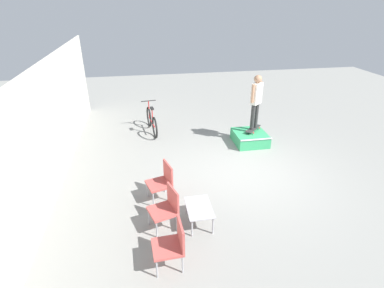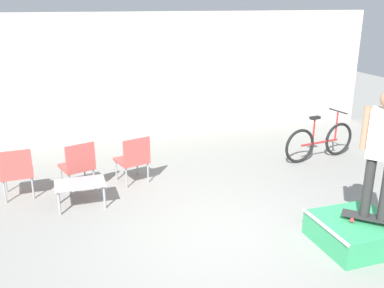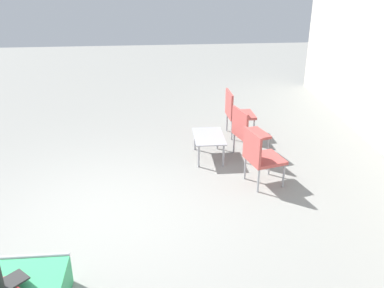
{
  "view_description": "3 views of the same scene",
  "coord_description": "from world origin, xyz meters",
  "px_view_note": "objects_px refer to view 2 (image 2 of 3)",
  "views": [
    {
      "loc": [
        -6.61,
        2.58,
        4.3
      ],
      "look_at": [
        -0.21,
        1.45,
        1.11
      ],
      "focal_mm": 28.0,
      "sensor_mm": 36.0,
      "label": 1
    },
    {
      "loc": [
        -2.03,
        -5.05,
        3.22
      ],
      "look_at": [
        -0.0,
        1.07,
        1.06
      ],
      "focal_mm": 40.0,
      "sensor_mm": 36.0,
      "label": 2
    },
    {
      "loc": [
        5.06,
        0.68,
        3.35
      ],
      "look_at": [
        -0.17,
        1.14,
        0.99
      ],
      "focal_mm": 40.0,
      "sensor_mm": 36.0,
      "label": 3
    }
  ],
  "objects_px": {
    "person_skater": "(383,145)",
    "patio_chair_left": "(17,171)",
    "patio_chair_center": "(78,164)",
    "patio_chair_right": "(134,158)",
    "coffee_table": "(80,186)",
    "skate_ramp_box": "(356,232)",
    "bicycle": "(320,141)",
    "skateboard_on_ramp": "(372,218)"
  },
  "relations": [
    {
      "from": "coffee_table",
      "to": "skate_ramp_box",
      "type": "bearing_deg",
      "value": -34.14
    },
    {
      "from": "coffee_table",
      "to": "bicycle",
      "type": "distance_m",
      "value": 5.07
    },
    {
      "from": "patio_chair_center",
      "to": "patio_chair_left",
      "type": "bearing_deg",
      "value": -16.86
    },
    {
      "from": "patio_chair_left",
      "to": "patio_chair_right",
      "type": "distance_m",
      "value": 2.0
    },
    {
      "from": "person_skater",
      "to": "coffee_table",
      "type": "relative_size",
      "value": 2.16
    },
    {
      "from": "patio_chair_right",
      "to": "bicycle",
      "type": "xyz_separation_m",
      "value": [
        4.0,
        0.04,
        -0.11
      ]
    },
    {
      "from": "skate_ramp_box",
      "to": "skateboard_on_ramp",
      "type": "height_order",
      "value": "skateboard_on_ramp"
    },
    {
      "from": "skate_ramp_box",
      "to": "patio_chair_left",
      "type": "height_order",
      "value": "patio_chair_left"
    },
    {
      "from": "person_skater",
      "to": "patio_chair_right",
      "type": "distance_m",
      "value": 4.25
    },
    {
      "from": "skate_ramp_box",
      "to": "patio_chair_center",
      "type": "distance_m",
      "value": 4.65
    },
    {
      "from": "patio_chair_right",
      "to": "bicycle",
      "type": "distance_m",
      "value": 4.0
    },
    {
      "from": "patio_chair_left",
      "to": "person_skater",
      "type": "bearing_deg",
      "value": 142.54
    },
    {
      "from": "patio_chair_left",
      "to": "patio_chair_center",
      "type": "height_order",
      "value": "same"
    },
    {
      "from": "patio_chair_left",
      "to": "bicycle",
      "type": "distance_m",
      "value": 6.0
    },
    {
      "from": "skate_ramp_box",
      "to": "coffee_table",
      "type": "bearing_deg",
      "value": 145.86
    },
    {
      "from": "skateboard_on_ramp",
      "to": "coffee_table",
      "type": "bearing_deg",
      "value": -170.84
    },
    {
      "from": "person_skater",
      "to": "skateboard_on_ramp",
      "type": "bearing_deg",
      "value": -39.77
    },
    {
      "from": "person_skater",
      "to": "bicycle",
      "type": "xyz_separation_m",
      "value": [
        1.37,
        3.22,
        -1.1
      ]
    },
    {
      "from": "coffee_table",
      "to": "patio_chair_left",
      "type": "height_order",
      "value": "patio_chair_left"
    },
    {
      "from": "skateboard_on_ramp",
      "to": "patio_chair_center",
      "type": "xyz_separation_m",
      "value": [
        -3.62,
        3.19,
        0.05
      ]
    },
    {
      "from": "patio_chair_left",
      "to": "patio_chair_center",
      "type": "bearing_deg",
      "value": 177.31
    },
    {
      "from": "patio_chair_right",
      "to": "patio_chair_left",
      "type": "bearing_deg",
      "value": -15.39
    },
    {
      "from": "patio_chair_center",
      "to": "bicycle",
      "type": "height_order",
      "value": "bicycle"
    },
    {
      "from": "patio_chair_right",
      "to": "skateboard_on_ramp",
      "type": "bearing_deg",
      "value": 114.03
    },
    {
      "from": "patio_chair_center",
      "to": "patio_chair_right",
      "type": "relative_size",
      "value": 1.0
    },
    {
      "from": "bicycle",
      "to": "skate_ramp_box",
      "type": "bearing_deg",
      "value": -123.58
    },
    {
      "from": "patio_chair_right",
      "to": "person_skater",
      "type": "bearing_deg",
      "value": 114.03
    },
    {
      "from": "person_skater",
      "to": "coffee_table",
      "type": "height_order",
      "value": "person_skater"
    },
    {
      "from": "person_skater",
      "to": "patio_chair_left",
      "type": "relative_size",
      "value": 1.92
    },
    {
      "from": "person_skater",
      "to": "patio_chair_right",
      "type": "height_order",
      "value": "person_skater"
    },
    {
      "from": "person_skater",
      "to": "bicycle",
      "type": "relative_size",
      "value": 0.97
    },
    {
      "from": "person_skater",
      "to": "coffee_table",
      "type": "distance_m",
      "value": 4.57
    },
    {
      "from": "patio_chair_left",
      "to": "bicycle",
      "type": "relative_size",
      "value": 0.5
    },
    {
      "from": "coffee_table",
      "to": "patio_chair_left",
      "type": "distance_m",
      "value": 1.19
    },
    {
      "from": "skateboard_on_ramp",
      "to": "person_skater",
      "type": "relative_size",
      "value": 0.41
    },
    {
      "from": "coffee_table",
      "to": "patio_chair_right",
      "type": "xyz_separation_m",
      "value": [
        1.01,
        0.67,
        0.14
      ]
    },
    {
      "from": "person_skater",
      "to": "bicycle",
      "type": "bearing_deg",
      "value": 117.17
    },
    {
      "from": "skate_ramp_box",
      "to": "person_skater",
      "type": "relative_size",
      "value": 0.63
    },
    {
      "from": "skateboard_on_ramp",
      "to": "skate_ramp_box",
      "type": "bearing_deg",
      "value": 175.89
    },
    {
      "from": "bicycle",
      "to": "person_skater",
      "type": "bearing_deg",
      "value": -120.85
    },
    {
      "from": "patio_chair_center",
      "to": "bicycle",
      "type": "xyz_separation_m",
      "value": [
        4.99,
        0.03,
        -0.11
      ]
    },
    {
      "from": "patio_chair_center",
      "to": "patio_chair_right",
      "type": "bearing_deg",
      "value": 162.87
    }
  ]
}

